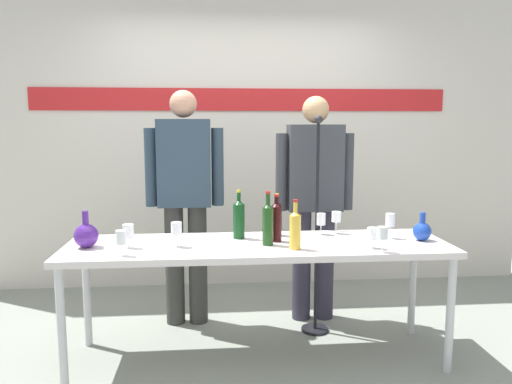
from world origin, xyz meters
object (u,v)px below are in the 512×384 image
(wine_glass_left_0, at_px, (121,238))
(wine_glass_right_2, at_px, (382,234))
(wine_bottle_3, at_px, (239,218))
(microphone_stand, at_px, (316,261))
(presenter_left, at_px, (185,194))
(wine_bottle_0, at_px, (276,221))
(presenter_right, at_px, (314,195))
(wine_bottle_4, at_px, (295,229))
(wine_bottle_1, at_px, (277,217))
(wine_glass_right_3, at_px, (321,220))
(display_table, at_px, (258,252))
(decanter_blue_left, at_px, (86,235))
(wine_glass_right_4, at_px, (336,217))
(wine_bottle_2, at_px, (268,223))
(wine_glass_right_0, at_px, (390,221))
(wine_glass_left_2, at_px, (128,232))
(wine_glass_right_1, at_px, (373,234))
(wine_glass_left_1, at_px, (176,229))
(decanter_blue_right, at_px, (422,231))

(wine_glass_left_0, height_order, wine_glass_right_2, wine_glass_right_2)
(wine_bottle_3, relative_size, microphone_stand, 0.20)
(presenter_left, height_order, microphone_stand, presenter_left)
(wine_glass_left_0, bearing_deg, wine_bottle_3, 28.59)
(wine_bottle_0, height_order, microphone_stand, microphone_stand)
(presenter_right, relative_size, wine_bottle_4, 5.66)
(wine_bottle_1, xyz_separation_m, wine_glass_right_3, (0.30, -0.00, -0.02))
(display_table, height_order, decanter_blue_left, decanter_blue_left)
(presenter_right, bearing_deg, display_table, -127.56)
(presenter_right, relative_size, wine_bottle_1, 6.02)
(presenter_right, relative_size, wine_glass_right_4, 11.18)
(display_table, height_order, wine_glass_right_3, wine_glass_right_3)
(wine_glass_right_3, distance_m, wine_glass_right_4, 0.11)
(decanter_blue_left, relative_size, wine_bottle_2, 0.67)
(presenter_left, distance_m, wine_glass_right_0, 1.48)
(wine_glass_right_2, bearing_deg, wine_bottle_2, 160.60)
(display_table, xyz_separation_m, wine_glass_right_3, (0.45, 0.21, 0.16))
(display_table, distance_m, wine_bottle_0, 0.23)
(wine_bottle_3, bearing_deg, wine_bottle_2, -49.45)
(presenter_left, bearing_deg, wine_glass_left_0, -110.18)
(presenter_left, xyz_separation_m, wine_bottle_2, (0.54, -0.68, -0.09))
(wine_glass_left_2, bearing_deg, wine_glass_right_4, 11.68)
(wine_glass_right_1, bearing_deg, wine_glass_left_0, -178.42)
(decanter_blue_left, height_order, wine_glass_right_4, decanter_blue_left)
(decanter_blue_left, xyz_separation_m, wine_glass_right_4, (1.61, 0.25, 0.04))
(display_table, bearing_deg, wine_bottle_4, -38.21)
(wine_glass_left_1, bearing_deg, wine_bottle_3, 26.22)
(wine_glass_left_0, height_order, wine_glass_left_2, wine_glass_left_0)
(decanter_blue_left, distance_m, wine_glass_right_4, 1.63)
(wine_glass_right_2, bearing_deg, wine_bottle_4, 167.12)
(wine_bottle_1, relative_size, wine_bottle_4, 0.94)
(presenter_right, xyz_separation_m, wine_glass_right_4, (0.07, -0.40, -0.10))
(presenter_left, height_order, wine_glass_left_1, presenter_left)
(presenter_left, height_order, wine_glass_left_0, presenter_left)
(presenter_right, height_order, wine_bottle_2, presenter_right)
(wine_glass_left_1, bearing_deg, wine_glass_left_0, -148.47)
(wine_bottle_0, bearing_deg, wine_glass_right_4, 23.25)
(presenter_right, xyz_separation_m, wine_glass_left_0, (-1.29, -0.86, -0.11))
(wine_bottle_3, bearing_deg, wine_glass_right_1, -23.03)
(wine_glass_left_2, bearing_deg, wine_glass_right_3, 11.83)
(wine_glass_left_0, height_order, wine_glass_right_0, wine_glass_right_0)
(presenter_right, height_order, wine_glass_left_2, presenter_right)
(wine_glass_left_1, bearing_deg, wine_bottle_4, -9.50)
(decanter_blue_left, xyz_separation_m, wine_glass_right_0, (1.93, 0.08, 0.04))
(decanter_blue_right, height_order, wine_glass_left_1, decanter_blue_right)
(display_table, distance_m, wine_glass_left_0, 0.85)
(wine_bottle_0, xyz_separation_m, microphone_stand, (0.34, 0.35, -0.37))
(wine_glass_right_2, height_order, wine_glass_right_3, wine_glass_right_2)
(wine_bottle_0, bearing_deg, wine_glass_right_1, -22.31)
(display_table, bearing_deg, microphone_stand, 40.27)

